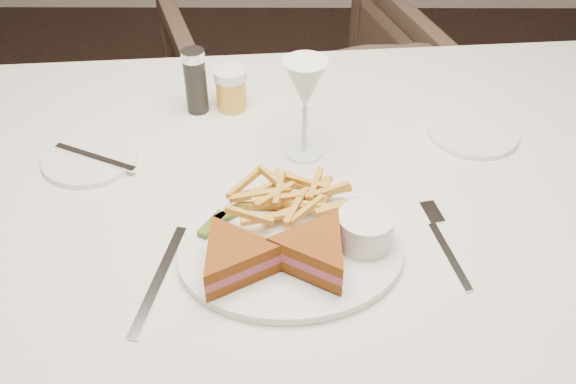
% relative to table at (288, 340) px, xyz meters
% --- Properties ---
extents(table, '(1.49, 1.06, 0.75)m').
position_rel_table_xyz_m(table, '(0.00, 0.00, 0.00)').
color(table, silver).
rests_on(table, ground).
extents(chair_far, '(0.87, 0.84, 0.72)m').
position_rel_table_xyz_m(chair_far, '(0.03, 0.88, -0.02)').
color(chair_far, '#4E3B30').
rests_on(chair_far, ground).
extents(table_setting, '(0.82, 0.58, 0.18)m').
position_rel_table_xyz_m(table_setting, '(-0.00, -0.04, 0.41)').
color(table_setting, white).
rests_on(table_setting, table).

